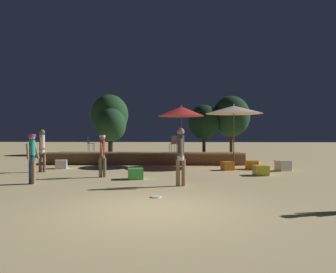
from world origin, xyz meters
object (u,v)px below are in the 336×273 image
Objects in this scene: person_4 at (42,148)px; bistro_chair_1 at (90,142)px; person_1 at (32,156)px; background_tree_3 at (111,125)px; cube_seat_2 at (283,166)px; frisbee_disc at (156,197)px; cube_seat_0 at (61,164)px; bistro_chair_0 at (174,142)px; patio_umbrella_0 at (181,111)px; cube_seat_5 at (136,174)px; background_tree_1 at (110,115)px; cube_seat_4 at (253,165)px; background_tree_0 at (231,116)px; person_0 at (102,154)px; person_3 at (181,154)px; patio_umbrella_1 at (234,110)px; cube_seat_3 at (261,170)px; background_tree_2 at (204,122)px; cube_seat_1 at (227,166)px.

bistro_chair_1 is at bearing -97.49° from person_4.
person_1 is 14.30m from background_tree_3.
cube_seat_2 is 8.35m from frisbee_disc.
cube_seat_0 is 6.04m from bistro_chair_0.
bistro_chair_0 is at bearing -143.65° from person_4.
patio_umbrella_0 is 7.15m from person_4.
person_4 is at bearing 155.13° from cube_seat_5.
person_4 is 10.94m from background_tree_3.
background_tree_1 is at bearing 121.68° from patio_umbrella_0.
frisbee_disc is at bearing -119.82° from cube_seat_4.
background_tree_0 reaches higher than cube_seat_0.
patio_umbrella_0 is 11.63× the size of frisbee_disc.
person_1 is at bearing -88.21° from background_tree_3.
background_tree_1 is (-9.38, 11.44, 3.06)m from cube_seat_4.
person_0 is 0.87× the size of person_4.
person_3 is at bearing -32.55° from person_0.
patio_umbrella_1 is 11.85m from background_tree_0.
cube_seat_5 is at bearing 53.58° from bistro_chair_0.
patio_umbrella_1 is at bearing -97.83° from background_tree_0.
cube_seat_3 is 0.74× the size of cube_seat_4.
person_1 is 19.03m from background_tree_2.
background_tree_0 is at bearing 85.86° from cube_seat_4.
person_3 reaches higher than cube_seat_3.
patio_umbrella_1 reaches higher than cube_seat_1.
patio_umbrella_0 is at bearing 152.89° from cube_seat_4.
frisbee_disc is 20.14m from background_tree_2.
background_tree_1 reaches higher than background_tree_2.
background_tree_1 reaches higher than cube_seat_5.
background_tree_1 is (-10.61, 12.00, 3.03)m from cube_seat_2.
cube_seat_5 is 4.94m from person_4.
cube_seat_2 is (1.88, -2.15, -2.71)m from patio_umbrella_1.
person_1 is at bearing 153.63° from frisbee_disc.
background_tree_2 is (-2.69, 13.31, 2.45)m from cube_seat_2.
person_4 is at bearing 143.41° from bistro_chair_1.
cube_seat_4 is 0.48× the size of person_0.
cube_seat_1 is at bearing 120.09° from cube_seat_3.
frisbee_disc is 19.51m from background_tree_1.
background_tree_0 is (1.61, 11.74, 0.28)m from patio_umbrella_1.
bistro_chair_0 reaches higher than cube_seat_2.
person_1 is 20.59m from background_tree_0.
background_tree_2 is (-0.21, 13.14, 2.49)m from cube_seat_1.
patio_umbrella_0 is at bearing -94.68° from person_1.
person_4 is 0.45× the size of background_tree_2.
bistro_chair_0 is (-2.58, 2.92, 1.02)m from cube_seat_1.
frisbee_disc is at bearing -73.86° from background_tree_1.
person_4 is 16.46m from background_tree_2.
bistro_chair_1 is at bearing 159.06° from cube_seat_4.
person_0 is 5.92× the size of frisbee_disc.
background_tree_3 is (-2.38, 12.43, 1.45)m from person_0.
patio_umbrella_1 is at bearing 112.19° from cube_seat_4.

